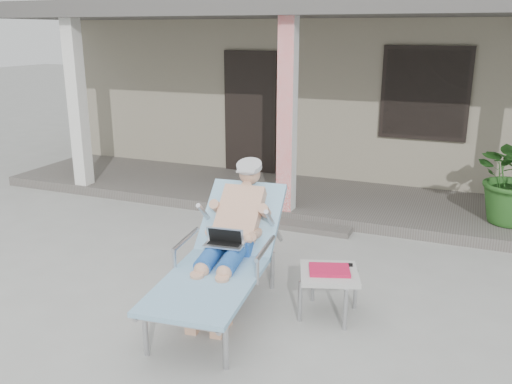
% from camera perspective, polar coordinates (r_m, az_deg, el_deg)
% --- Properties ---
extents(ground, '(60.00, 60.00, 0.00)m').
position_cam_1_polar(ground, '(5.89, -3.80, -9.34)').
color(ground, '#9E9E99').
rests_on(ground, ground).
extents(house, '(10.40, 5.40, 3.30)m').
position_cam_1_polar(house, '(11.52, 10.48, 11.85)').
color(house, gray).
rests_on(house, ground).
extents(porch_deck, '(10.00, 2.00, 0.15)m').
position_cam_1_polar(porch_deck, '(8.47, 5.01, -0.58)').
color(porch_deck, '#605B56').
rests_on(porch_deck, ground).
extents(porch_overhang, '(10.00, 2.30, 2.85)m').
position_cam_1_polar(porch_overhang, '(8.05, 5.40, 18.09)').
color(porch_overhang, silver).
rests_on(porch_overhang, porch_deck).
extents(porch_step, '(2.00, 0.30, 0.07)m').
position_cam_1_polar(porch_step, '(7.45, 2.38, -3.29)').
color(porch_step, '#605B56').
rests_on(porch_step, ground).
extents(lounger, '(1.00, 2.17, 1.38)m').
position_cam_1_polar(lounger, '(5.12, -3.13, -3.09)').
color(lounger, '#B7B7BC').
rests_on(lounger, ground).
extents(side_table, '(0.67, 0.67, 0.47)m').
position_cam_1_polar(side_table, '(5.11, 7.71, -8.72)').
color(side_table, '#B2B2AD').
rests_on(side_table, ground).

